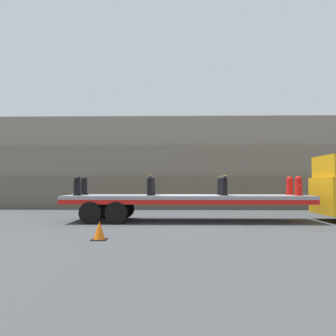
{
  "coord_description": "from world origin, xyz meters",
  "views": [
    {
      "loc": [
        -0.54,
        -14.89,
        1.71
      ],
      "look_at": [
        -0.84,
        0.0,
        2.4
      ],
      "focal_mm": 35.0,
      "sensor_mm": 36.0,
      "label": 1
    }
  ],
  "objects_px": {
    "fire_hydrant_black_near_0": "(77,186)",
    "fire_hydrant_red_near_3": "(299,186)",
    "fire_hydrant_black_far_1": "(152,186)",
    "fire_hydrant_black_far_0": "(84,186)",
    "fire_hydrant_red_far_3": "(290,186)",
    "fire_hydrant_black_near_1": "(150,186)",
    "traffic_cone": "(99,231)",
    "flatbed_trailer": "(172,200)",
    "fire_hydrant_black_near_2": "(224,186)",
    "fire_hydrant_black_far_2": "(220,186)"
  },
  "relations": [
    {
      "from": "fire_hydrant_black_near_0",
      "to": "fire_hydrant_red_near_3",
      "type": "relative_size",
      "value": 1.0
    },
    {
      "from": "fire_hydrant_black_near_2",
      "to": "traffic_cone",
      "type": "height_order",
      "value": "fire_hydrant_black_near_2"
    },
    {
      "from": "fire_hydrant_red_near_3",
      "to": "fire_hydrant_red_far_3",
      "type": "distance_m",
      "value": 1.1
    },
    {
      "from": "fire_hydrant_black_far_0",
      "to": "fire_hydrant_red_far_3",
      "type": "relative_size",
      "value": 1.0
    },
    {
      "from": "fire_hydrant_black_far_1",
      "to": "fire_hydrant_red_near_3",
      "type": "xyz_separation_m",
      "value": [
        6.46,
        -1.1,
        0.0
      ]
    },
    {
      "from": "fire_hydrant_black_far_1",
      "to": "fire_hydrant_red_near_3",
      "type": "height_order",
      "value": "same"
    },
    {
      "from": "fire_hydrant_black_far_2",
      "to": "fire_hydrant_red_far_3",
      "type": "distance_m",
      "value": 3.23
    },
    {
      "from": "fire_hydrant_black_near_0",
      "to": "fire_hydrant_black_far_1",
      "type": "xyz_separation_m",
      "value": [
        3.23,
        1.1,
        0.0
      ]
    },
    {
      "from": "fire_hydrant_black_near_1",
      "to": "fire_hydrant_black_far_1",
      "type": "relative_size",
      "value": 1.0
    },
    {
      "from": "fire_hydrant_red_near_3",
      "to": "traffic_cone",
      "type": "distance_m",
      "value": 8.95
    },
    {
      "from": "fire_hydrant_black_near_1",
      "to": "fire_hydrant_red_far_3",
      "type": "xyz_separation_m",
      "value": [
        6.46,
        1.1,
        0.0
      ]
    },
    {
      "from": "fire_hydrant_black_near_0",
      "to": "fire_hydrant_black_far_1",
      "type": "bearing_deg",
      "value": 18.86
    },
    {
      "from": "fire_hydrant_red_far_3",
      "to": "fire_hydrant_black_far_1",
      "type": "bearing_deg",
      "value": 180.0
    },
    {
      "from": "fire_hydrant_black_near_0",
      "to": "fire_hydrant_red_far_3",
      "type": "relative_size",
      "value": 1.0
    },
    {
      "from": "flatbed_trailer",
      "to": "fire_hydrant_red_far_3",
      "type": "xyz_separation_m",
      "value": [
        5.51,
        0.55,
        0.62
      ]
    },
    {
      "from": "fire_hydrant_black_far_0",
      "to": "fire_hydrant_black_near_1",
      "type": "bearing_deg",
      "value": -18.86
    },
    {
      "from": "flatbed_trailer",
      "to": "fire_hydrant_black_far_2",
      "type": "height_order",
      "value": "fire_hydrant_black_far_2"
    },
    {
      "from": "fire_hydrant_black_far_1",
      "to": "fire_hydrant_red_near_3",
      "type": "distance_m",
      "value": 6.55
    },
    {
      "from": "fire_hydrant_black_near_1",
      "to": "fire_hydrant_black_far_2",
      "type": "height_order",
      "value": "same"
    },
    {
      "from": "flatbed_trailer",
      "to": "fire_hydrant_black_near_0",
      "type": "height_order",
      "value": "fire_hydrant_black_near_0"
    },
    {
      "from": "fire_hydrant_red_near_3",
      "to": "traffic_cone",
      "type": "height_order",
      "value": "fire_hydrant_red_near_3"
    },
    {
      "from": "flatbed_trailer",
      "to": "fire_hydrant_black_near_1",
      "type": "xyz_separation_m",
      "value": [
        -0.94,
        -0.55,
        0.62
      ]
    },
    {
      "from": "traffic_cone",
      "to": "fire_hydrant_red_far_3",
      "type": "bearing_deg",
      "value": 35.79
    },
    {
      "from": "fire_hydrant_black_near_0",
      "to": "fire_hydrant_black_near_2",
      "type": "height_order",
      "value": "same"
    },
    {
      "from": "fire_hydrant_black_far_0",
      "to": "traffic_cone",
      "type": "height_order",
      "value": "fire_hydrant_black_far_0"
    },
    {
      "from": "fire_hydrant_black_near_1",
      "to": "fire_hydrant_black_far_2",
      "type": "relative_size",
      "value": 1.0
    },
    {
      "from": "fire_hydrant_black_near_0",
      "to": "fire_hydrant_black_far_2",
      "type": "distance_m",
      "value": 6.55
    },
    {
      "from": "fire_hydrant_black_near_0",
      "to": "traffic_cone",
      "type": "distance_m",
      "value": 5.04
    },
    {
      "from": "fire_hydrant_black_near_2",
      "to": "flatbed_trailer",
      "type": "bearing_deg",
      "value": 166.43
    },
    {
      "from": "fire_hydrant_black_near_1",
      "to": "fire_hydrant_black_far_1",
      "type": "bearing_deg",
      "value": 90.0
    },
    {
      "from": "fire_hydrant_black_far_1",
      "to": "fire_hydrant_black_near_0",
      "type": "bearing_deg",
      "value": -161.14
    },
    {
      "from": "fire_hydrant_black_near_0",
      "to": "fire_hydrant_black_near_1",
      "type": "bearing_deg",
      "value": 0.0
    },
    {
      "from": "fire_hydrant_black_far_0",
      "to": "fire_hydrant_black_far_2",
      "type": "bearing_deg",
      "value": 0.0
    },
    {
      "from": "fire_hydrant_black_near_2",
      "to": "traffic_cone",
      "type": "relative_size",
      "value": 1.54
    },
    {
      "from": "fire_hydrant_black_far_2",
      "to": "flatbed_trailer",
      "type": "bearing_deg",
      "value": -166.43
    },
    {
      "from": "fire_hydrant_black_near_1",
      "to": "fire_hydrant_red_near_3",
      "type": "xyz_separation_m",
      "value": [
        6.46,
        0.0,
        0.0
      ]
    },
    {
      "from": "fire_hydrant_black_near_2",
      "to": "fire_hydrant_red_near_3",
      "type": "distance_m",
      "value": 3.23
    },
    {
      "from": "flatbed_trailer",
      "to": "fire_hydrant_black_far_1",
      "type": "height_order",
      "value": "fire_hydrant_black_far_1"
    },
    {
      "from": "fire_hydrant_black_near_1",
      "to": "flatbed_trailer",
      "type": "bearing_deg",
      "value": 30.3
    },
    {
      "from": "flatbed_trailer",
      "to": "traffic_cone",
      "type": "bearing_deg",
      "value": -113.39
    },
    {
      "from": "fire_hydrant_black_far_2",
      "to": "traffic_cone",
      "type": "xyz_separation_m",
      "value": [
        -4.44,
        -5.52,
        -1.32
      ]
    },
    {
      "from": "fire_hydrant_black_far_0",
      "to": "fire_hydrant_red_far_3",
      "type": "bearing_deg",
      "value": 0.0
    },
    {
      "from": "flatbed_trailer",
      "to": "fire_hydrant_black_far_1",
      "type": "bearing_deg",
      "value": 149.7
    },
    {
      "from": "fire_hydrant_black_far_0",
      "to": "fire_hydrant_black_near_2",
      "type": "relative_size",
      "value": 1.0
    },
    {
      "from": "fire_hydrant_black_near_1",
      "to": "traffic_cone",
      "type": "bearing_deg",
      "value": -105.27
    },
    {
      "from": "fire_hydrant_black_near_2",
      "to": "fire_hydrant_red_near_3",
      "type": "xyz_separation_m",
      "value": [
        3.23,
        0.0,
        0.0
      ]
    },
    {
      "from": "fire_hydrant_red_near_3",
      "to": "flatbed_trailer",
      "type": "bearing_deg",
      "value": 174.29
    },
    {
      "from": "flatbed_trailer",
      "to": "fire_hydrant_black_far_1",
      "type": "relative_size",
      "value": 12.7
    },
    {
      "from": "flatbed_trailer",
      "to": "fire_hydrant_red_near_3",
      "type": "distance_m",
      "value": 5.57
    },
    {
      "from": "flatbed_trailer",
      "to": "fire_hydrant_black_far_0",
      "type": "bearing_deg",
      "value": 172.47
    }
  ]
}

